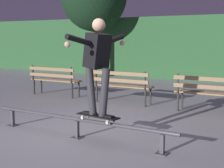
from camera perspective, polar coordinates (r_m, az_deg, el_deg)
ground_plane at (r=6.01m, az=-5.01°, el=-8.63°), size 90.00×90.00×0.00m
hedge_backdrop at (r=13.97m, az=17.11°, el=5.76°), size 24.00×1.20×2.55m
grind_rail at (r=5.83m, az=-5.92°, el=-6.41°), size 3.67×0.18×0.36m
skateboard at (r=5.55m, az=-2.41°, el=-5.43°), size 0.80×0.29×0.09m
skateboarder at (r=5.41m, az=-2.44°, el=4.26°), size 0.63×1.40×1.56m
park_bench_leftmost at (r=10.01m, az=-9.72°, el=1.05°), size 1.61×0.46×0.88m
park_bench_left_center at (r=8.71m, az=1.62°, el=0.15°), size 1.61×0.46×0.88m
park_bench_right_center at (r=7.85m, az=16.14°, el=-1.01°), size 1.61×0.46×0.88m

